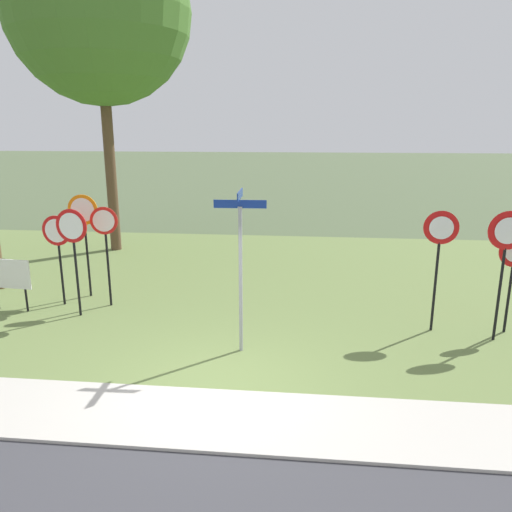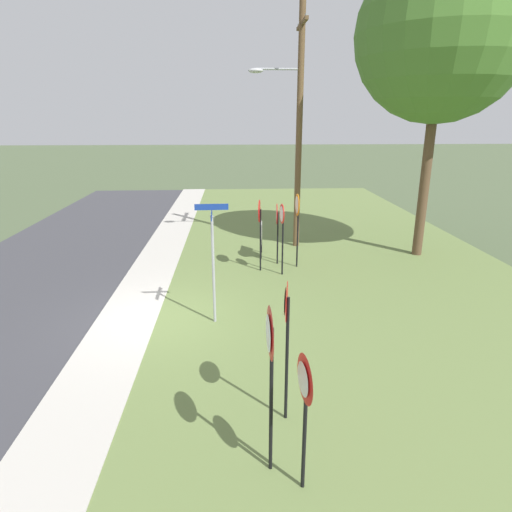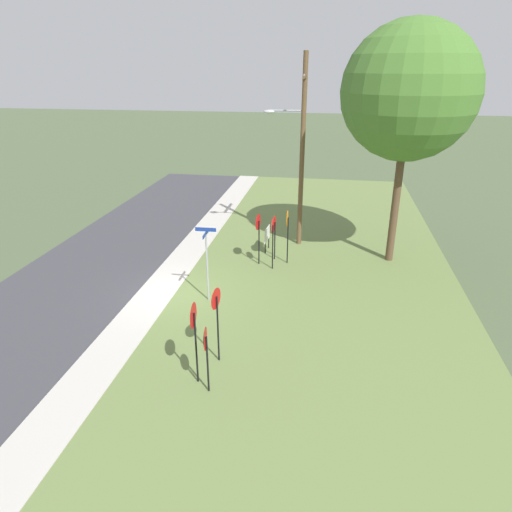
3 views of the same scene
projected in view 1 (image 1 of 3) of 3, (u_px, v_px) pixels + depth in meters
name	position (u px, v px, depth m)	size (l,w,h in m)	color
ground_plane	(214.00, 392.00, 8.14)	(160.00, 160.00, 0.00)	#4C5B3D
sidewalk_strip	(204.00, 418.00, 7.36)	(44.00, 1.60, 0.06)	#BCB7AD
grass_median	(253.00, 281.00, 13.91)	(44.00, 12.00, 0.04)	olive
stop_sign_near_left	(105.00, 236.00, 11.53)	(0.65, 0.11, 2.43)	black
stop_sign_near_right	(73.00, 239.00, 10.87)	(0.75, 0.13, 2.48)	black
stop_sign_far_left	(84.00, 223.00, 12.16)	(0.76, 0.09, 2.62)	black
stop_sign_far_center	(58.00, 241.00, 11.64)	(0.72, 0.11, 2.21)	black
yield_sign_near_right	(440.00, 243.00, 10.01)	(0.68, 0.16, 2.59)	black
yield_sign_far_left	(506.00, 245.00, 9.52)	(0.77, 0.11, 2.66)	black
street_name_post	(240.00, 259.00, 9.11)	(0.96, 0.82, 3.11)	#9EA0A8
notice_board	(9.00, 277.00, 11.46)	(1.10, 0.13, 1.25)	black
oak_tree_left	(99.00, 11.00, 15.54)	(5.84, 5.84, 10.70)	brown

